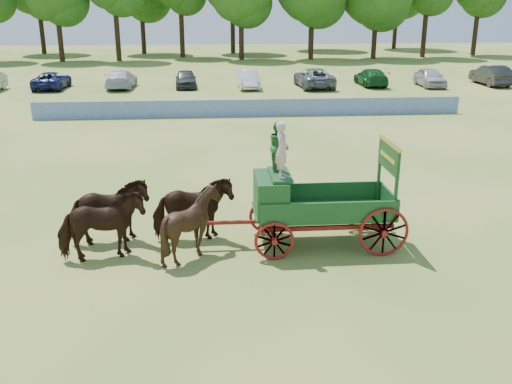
% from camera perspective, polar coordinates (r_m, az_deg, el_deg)
% --- Properties ---
extents(ground, '(160.00, 160.00, 0.00)m').
position_cam_1_polar(ground, '(17.99, 7.02, -3.36)').
color(ground, '#A79A4B').
rests_on(ground, ground).
extents(horse_lead_left, '(2.47, 1.57, 1.93)m').
position_cam_1_polar(horse_lead_left, '(15.77, -15.20, -3.35)').
color(horse_lead_left, black).
rests_on(horse_lead_left, ground).
extents(horse_lead_right, '(2.46, 1.51, 1.93)m').
position_cam_1_polar(horse_lead_right, '(16.78, -14.57, -1.96)').
color(horse_lead_right, black).
rests_on(horse_lead_right, ground).
extents(horse_wheel_left, '(1.86, 1.68, 1.93)m').
position_cam_1_polar(horse_wheel_left, '(15.50, -6.43, -3.17)').
color(horse_wheel_left, black).
rests_on(horse_wheel_left, ground).
extents(horse_wheel_right, '(2.41, 1.36, 1.93)m').
position_cam_1_polar(horse_wheel_right, '(16.53, -6.35, -1.77)').
color(horse_wheel_right, black).
rests_on(horse_wheel_right, ground).
extents(farm_dray, '(6.00, 2.00, 3.67)m').
position_cam_1_polar(farm_dray, '(16.00, 4.28, -0.12)').
color(farm_dray, maroon).
rests_on(farm_dray, ground).
extents(sponsor_banner, '(26.00, 0.08, 1.05)m').
position_cam_1_polar(sponsor_banner, '(34.97, -0.50, 8.40)').
color(sponsor_banner, '#1D379D').
rests_on(sponsor_banner, ground).
extents(parked_cars, '(48.02, 6.33, 1.65)m').
position_cam_1_polar(parked_cars, '(46.94, -3.31, 11.24)').
color(parked_cars, silver).
rests_on(parked_cars, ground).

